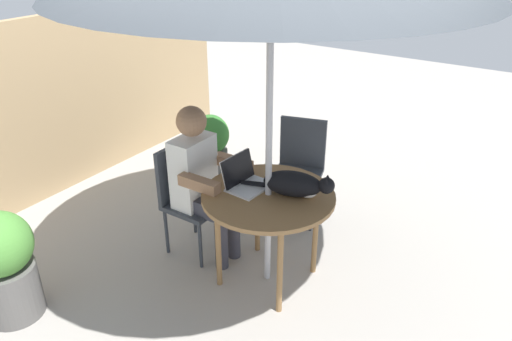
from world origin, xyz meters
TOP-DOWN VIEW (x-y plane):
  - ground_plane at (0.00, 0.00)m, footprint 14.00×14.00m
  - fence_back at (0.00, 2.42)m, footprint 4.69×0.08m
  - patio_table at (0.00, 0.00)m, footprint 0.91×0.91m
  - chair_occupied at (0.00, 0.74)m, footprint 0.40×0.40m
  - chair_empty at (0.93, 0.26)m, footprint 0.49×0.49m
  - person_seated at (0.00, 0.59)m, footprint 0.48×0.48m
  - laptop at (0.00, 0.21)m, footprint 0.32×0.27m
  - cat at (0.09, -0.16)m, footprint 0.30×0.64m
  - potted_plant_near_fence at (-1.24, 1.22)m, footprint 0.42×0.42m
  - potted_plant_by_chair at (1.13, 1.40)m, footprint 0.38×0.38m

SIDE VIEW (x-z plane):
  - ground_plane at x=0.00m, z-range 0.00..0.00m
  - potted_plant_by_chair at x=1.13m, z-range 0.01..0.65m
  - potted_plant_near_fence at x=-1.24m, z-range 0.02..0.79m
  - chair_occupied at x=0.00m, z-range 0.07..0.94m
  - chair_empty at x=0.93m, z-range 0.07..0.94m
  - patio_table at x=0.00m, z-range 0.29..1.00m
  - person_seated at x=0.00m, z-range 0.07..1.28m
  - laptop at x=0.00m, z-range 0.67..0.88m
  - cat at x=0.09m, z-range 0.71..0.88m
  - fence_back at x=0.00m, z-range 0.00..1.65m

